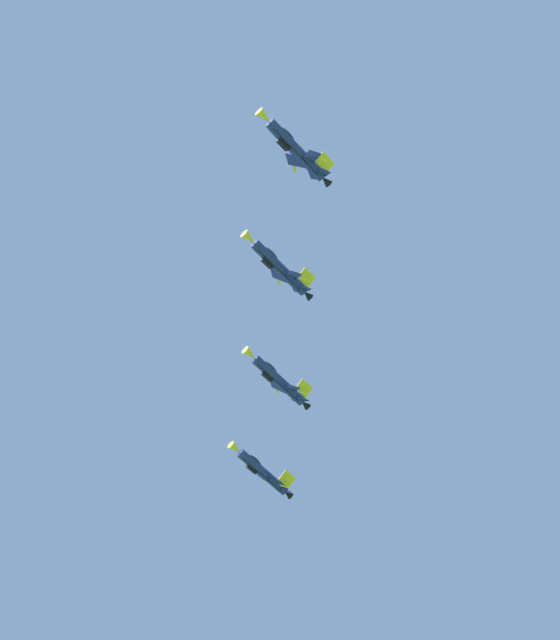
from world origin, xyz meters
TOP-DOWN VIEW (x-y plane):
  - fighter_jet_lead at (-8.09, 51.45)m, footprint 11.39×13.50m
  - fighter_jet_left_wing at (-12.55, 71.55)m, footprint 11.43×13.50m
  - fighter_jet_right_wing at (-14.64, 92.58)m, footprint 11.38×13.50m
  - fighter_jet_left_outer at (-19.38, 112.23)m, footprint 11.45×13.50m

SIDE VIEW (x-z plane):
  - fighter_jet_lead at x=-8.09m, z-range 148.90..156.83m
  - fighter_jet_right_wing at x=-14.64m, z-range 148.92..156.81m
  - fighter_jet_left_outer at x=-19.38m, z-range 149.17..157.34m
  - fighter_jet_left_wing at x=-12.55m, z-range 149.73..157.81m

